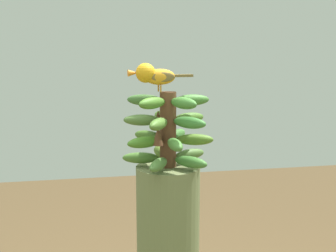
% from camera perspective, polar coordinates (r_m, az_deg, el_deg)
% --- Properties ---
extents(banana_bunch, '(0.28, 0.28, 0.23)m').
position_cam_1_polar(banana_bunch, '(1.28, -0.06, -0.50)').
color(banana_bunch, brown).
rests_on(banana_bunch, banana_tree).
extents(perched_bird, '(0.20, 0.06, 0.09)m').
position_cam_1_polar(perched_bird, '(1.26, -2.04, 6.99)').
color(perched_bird, '#C68933').
rests_on(perched_bird, banana_bunch).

